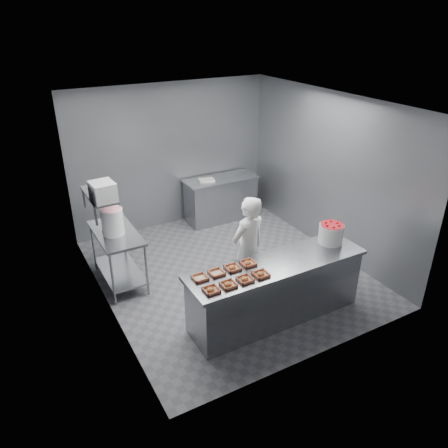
{
  "coord_description": "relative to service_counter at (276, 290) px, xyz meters",
  "views": [
    {
      "loc": [
        -3.08,
        -5.41,
        3.97
      ],
      "look_at": [
        -0.19,
        -0.2,
        1.03
      ],
      "focal_mm": 35.0,
      "sensor_mm": 36.0,
      "label": 1
    }
  ],
  "objects": [
    {
      "name": "glaze_bucket",
      "position": [
        -1.69,
        1.9,
        0.66
      ],
      "size": [
        0.34,
        0.33,
        0.5
      ],
      "color": "silver",
      "rests_on": "prep_table"
    },
    {
      "name": "wall_right",
      "position": [
        2.0,
        1.35,
        0.95
      ],
      "size": [
        0.04,
        4.5,
        2.8
      ],
      "primitive_type": "cube",
      "color": "slate",
      "rests_on": "ground"
    },
    {
      "name": "tray_4",
      "position": [
        -1.09,
        0.16,
        0.47
      ],
      "size": [
        0.19,
        0.18,
        0.04
      ],
      "color": "tan",
      "rests_on": "service_counter"
    },
    {
      "name": "rag",
      "position": [
        -1.58,
        2.11,
        0.46
      ],
      "size": [
        0.16,
        0.14,
        0.02
      ],
      "primitive_type": "cube",
      "rotation": [
        0.0,
        0.0,
        0.34
      ],
      "color": "#CCB28C",
      "rests_on": "prep_table"
    },
    {
      "name": "appliance",
      "position": [
        -1.82,
        1.69,
        1.24
      ],
      "size": [
        0.33,
        0.38,
        0.27
      ],
      "primitive_type": "cube",
      "rotation": [
        0.0,
        0.0,
        0.07
      ],
      "color": "gray",
      "rests_on": "wall_shelf"
    },
    {
      "name": "tray_5",
      "position": [
        -0.85,
        0.16,
        0.47
      ],
      "size": [
        0.19,
        0.18,
        0.04
      ],
      "color": "tan",
      "rests_on": "service_counter"
    },
    {
      "name": "tray_1",
      "position": [
        -0.85,
        -0.16,
        0.47
      ],
      "size": [
        0.19,
        0.18,
        0.06
      ],
      "color": "tan",
      "rests_on": "service_counter"
    },
    {
      "name": "wall_back",
      "position": [
        0.0,
        3.6,
        0.95
      ],
      "size": [
        4.0,
        0.04,
        2.8
      ],
      "primitive_type": "cube",
      "color": "slate",
      "rests_on": "ground"
    },
    {
      "name": "wall_left",
      "position": [
        -2.0,
        1.35,
        0.95
      ],
      "size": [
        0.04,
        4.5,
        2.8
      ],
      "primitive_type": "cube",
      "color": "slate",
      "rests_on": "ground"
    },
    {
      "name": "paper_stack",
      "position": [
        0.58,
        3.25,
        0.46
      ],
      "size": [
        0.34,
        0.28,
        0.04
      ],
      "primitive_type": "cube",
      "rotation": [
        0.0,
        0.0,
        -0.24
      ],
      "color": "silver",
      "rests_on": "back_counter"
    },
    {
      "name": "tray_7",
      "position": [
        -0.37,
        0.16,
        0.47
      ],
      "size": [
        0.19,
        0.18,
        0.06
      ],
      "color": "tan",
      "rests_on": "service_counter"
    },
    {
      "name": "back_counter",
      "position": [
        0.9,
        3.25,
        -0.0
      ],
      "size": [
        1.5,
        0.6,
        0.9
      ],
      "color": "slate",
      "rests_on": "ground"
    },
    {
      "name": "wall_shelf",
      "position": [
        -1.82,
        1.95,
        1.1
      ],
      "size": [
        0.35,
        0.9,
        0.03
      ],
      "primitive_type": "cube",
      "color": "slate",
      "rests_on": "wall_left"
    },
    {
      "name": "worker",
      "position": [
        -0.1,
        0.6,
        0.38
      ],
      "size": [
        0.68,
        0.52,
        1.66
      ],
      "primitive_type": "imported",
      "rotation": [
        0.0,
        0.0,
        3.37
      ],
      "color": "white",
      "rests_on": "ground"
    },
    {
      "name": "tray_6",
      "position": [
        -0.61,
        0.16,
        0.47
      ],
      "size": [
        0.19,
        0.18,
        0.06
      ],
      "color": "tan",
      "rests_on": "service_counter"
    },
    {
      "name": "prep_table",
      "position": [
        -1.65,
        1.95,
        0.14
      ],
      "size": [
        0.6,
        1.2,
        0.9
      ],
      "color": "slate",
      "rests_on": "ground"
    },
    {
      "name": "service_counter",
      "position": [
        0.0,
        0.0,
        0.0
      ],
      "size": [
        2.6,
        0.7,
        0.9
      ],
      "color": "slate",
      "rests_on": "ground"
    },
    {
      "name": "strawberry_tub",
      "position": [
        1.0,
        0.1,
        0.6
      ],
      "size": [
        0.35,
        0.35,
        0.29
      ],
      "color": "silver",
      "rests_on": "service_counter"
    },
    {
      "name": "tray_2",
      "position": [
        -0.61,
        -0.16,
        0.47
      ],
      "size": [
        0.19,
        0.18,
        0.06
      ],
      "color": "tan",
      "rests_on": "service_counter"
    },
    {
      "name": "floor",
      "position": [
        0.0,
        1.35,
        -0.45
      ],
      "size": [
        4.5,
        4.5,
        0.0
      ],
      "primitive_type": "plane",
      "color": "#4C4C51",
      "rests_on": "ground"
    },
    {
      "name": "tray_0",
      "position": [
        -1.09,
        -0.16,
        0.47
      ],
      "size": [
        0.19,
        0.18,
        0.06
      ],
      "color": "tan",
      "rests_on": "service_counter"
    },
    {
      "name": "ceiling",
      "position": [
        0.0,
        1.35,
        2.35
      ],
      "size": [
        4.5,
        4.5,
        0.0
      ],
      "primitive_type": "plane",
      "rotation": [
        3.14,
        0.0,
        0.0
      ],
      "color": "white",
      "rests_on": "wall_back"
    },
    {
      "name": "tray_3",
      "position": [
        -0.37,
        -0.16,
        0.47
      ],
      "size": [
        0.19,
        0.18,
        0.06
      ],
      "color": "tan",
      "rests_on": "service_counter"
    },
    {
      "name": "bucket_lid",
      "position": [
        -1.68,
        2.06,
        0.46
      ],
      "size": [
        0.36,
        0.36,
        0.02
      ],
      "primitive_type": "cylinder",
      "rotation": [
        0.0,
        0.0,
        -0.2
      ],
      "color": "silver",
      "rests_on": "prep_table"
    }
  ]
}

